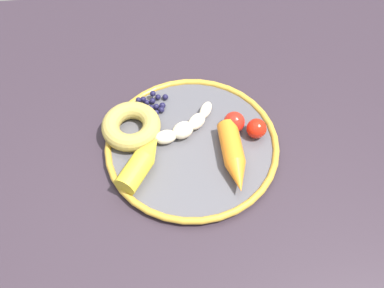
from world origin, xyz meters
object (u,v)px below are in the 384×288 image
object	(u,v)px
dining_table	(201,161)
banana	(181,128)
plate	(192,145)
blueberry_pile	(154,103)
tomato_near	(234,121)
carrot_orange	(234,157)
donut	(131,126)
tomato_mid	(257,129)
carrot_yellow	(141,162)

from	to	relation	value
dining_table	banana	xyz separation A→B (m)	(0.04, -0.00, 0.11)
plate	blueberry_pile	distance (m)	0.11
tomato_near	plate	bearing A→B (deg)	20.18
dining_table	blueberry_pile	size ratio (longest dim) A/B	17.38
carrot_orange	donut	world-z (taller)	carrot_orange
carrot_orange	tomato_mid	size ratio (longest dim) A/B	3.76
donut	tomato_near	distance (m)	0.18
tomato_near	tomato_mid	bearing A→B (deg)	152.48
carrot_yellow	donut	size ratio (longest dim) A/B	1.06
donut	carrot_orange	bearing A→B (deg)	153.90
blueberry_pile	donut	bearing A→B (deg)	53.09
donut	tomato_mid	distance (m)	0.22
plate	banana	xyz separation A→B (m)	(0.02, -0.03, 0.02)
tomato_mid	dining_table	bearing A→B (deg)	-10.25
banana	tomato_mid	xyz separation A→B (m)	(-0.13, 0.02, 0.01)
plate	carrot_orange	world-z (taller)	carrot_orange
carrot_orange	donut	bearing A→B (deg)	-26.10
dining_table	tomato_near	size ratio (longest dim) A/B	27.89
dining_table	tomato_near	bearing A→B (deg)	-177.73
carrot_yellow	banana	bearing A→B (deg)	-136.05
dining_table	tomato_near	distance (m)	0.13
tomato_near	carrot_orange	bearing A→B (deg)	80.90
plate	tomato_near	distance (m)	0.09
dining_table	carrot_orange	distance (m)	0.15
plate	donut	bearing A→B (deg)	-19.99
carrot_orange	tomato_near	bearing A→B (deg)	-99.10
dining_table	tomato_near	xyz separation A→B (m)	(-0.06, -0.00, 0.12)
donut	tomato_mid	xyz separation A→B (m)	(-0.22, 0.03, 0.00)
carrot_yellow	carrot_orange	bearing A→B (deg)	178.53
banana	tomato_mid	size ratio (longest dim) A/B	4.15
dining_table	carrot_yellow	bearing A→B (deg)	31.78
carrot_orange	banana	bearing A→B (deg)	-41.08
tomato_mid	carrot_yellow	bearing A→B (deg)	13.99
donut	blueberry_pile	size ratio (longest dim) A/B	1.72
donut	blueberry_pile	distance (m)	0.07
blueberry_pile	carrot_yellow	bearing A→B (deg)	78.81
carrot_orange	carrot_yellow	size ratio (longest dim) A/B	1.20
banana	blueberry_pile	xyz separation A→B (m)	(0.04, -0.07, -0.01)
blueberry_pile	tomato_mid	bearing A→B (deg)	154.29
dining_table	tomato_mid	xyz separation A→B (m)	(-0.09, 0.02, 0.12)
plate	banana	distance (m)	0.04
banana	carrot_yellow	size ratio (longest dim) A/B	1.33
banana	carrot_yellow	distance (m)	0.10
carrot_orange	blueberry_pile	world-z (taller)	carrot_orange
carrot_yellow	donut	bearing A→B (deg)	-78.95
dining_table	carrot_orange	bearing A→B (deg)	122.29
banana	tomato_near	size ratio (longest dim) A/B	3.90
banana	tomato_near	xyz separation A→B (m)	(-0.10, -0.00, 0.01)
carrot_yellow	donut	xyz separation A→B (m)	(0.02, -0.08, -0.00)
banana	carrot_orange	bearing A→B (deg)	138.92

